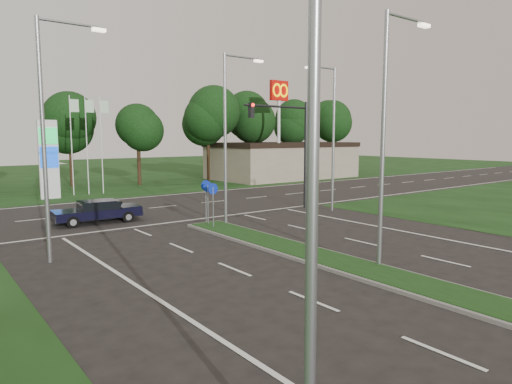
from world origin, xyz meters
TOP-DOWN VIEW (x-y plane):
  - verge_far at (0.00, 55.00)m, footprint 160.00×50.00m
  - cross_road at (0.00, 24.00)m, footprint 160.00×12.00m
  - median_kerb at (0.00, 4.00)m, footprint 2.00×26.00m
  - commercial_building at (22.00, 36.00)m, footprint 16.00×9.00m
  - streetlight_median_near at (1.00, 6.00)m, footprint 2.53×0.22m
  - streetlight_median_far at (1.00, 16.00)m, footprint 2.53×0.22m
  - streetlight_left_near at (-8.30, 0.00)m, footprint 2.53×0.22m
  - streetlight_left_far at (-8.30, 14.00)m, footprint 2.53×0.22m
  - streetlight_right_far at (8.80, 16.00)m, footprint 2.53×0.22m
  - traffic_signal at (7.19, 18.00)m, footprint 5.10×0.42m
  - median_signs at (0.00, 16.40)m, footprint 1.16×1.76m
  - gas_pylon at (-3.79, 33.05)m, footprint 5.80×1.26m
  - mcdonalds_sign at (18.00, 31.97)m, footprint 2.20×0.47m
  - treeline_far at (0.10, 39.93)m, footprint 6.00×6.00m
  - navy_sedan at (-4.40, 20.94)m, footprint 4.65×2.15m

SIDE VIEW (x-z plane):
  - verge_far at x=0.00m, z-range -0.01..0.01m
  - cross_road at x=0.00m, z-range -0.01..0.01m
  - median_kerb at x=0.00m, z-range 0.00..0.12m
  - navy_sedan at x=-4.40m, z-range 0.05..1.29m
  - median_signs at x=0.00m, z-range 0.52..2.90m
  - commercial_building at x=22.00m, z-range 0.00..4.00m
  - gas_pylon at x=-3.79m, z-range -0.80..7.20m
  - traffic_signal at x=7.19m, z-range 1.15..8.15m
  - streetlight_median_near at x=1.00m, z-range 0.58..9.58m
  - streetlight_median_far at x=1.00m, z-range 0.58..9.58m
  - streetlight_left_near at x=-8.30m, z-range 0.58..9.58m
  - streetlight_left_far at x=-8.30m, z-range 0.58..9.58m
  - streetlight_right_far at x=8.80m, z-range 0.58..9.58m
  - treeline_far at x=0.10m, z-range 1.88..11.78m
  - mcdonalds_sign at x=18.00m, z-range 2.79..13.19m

